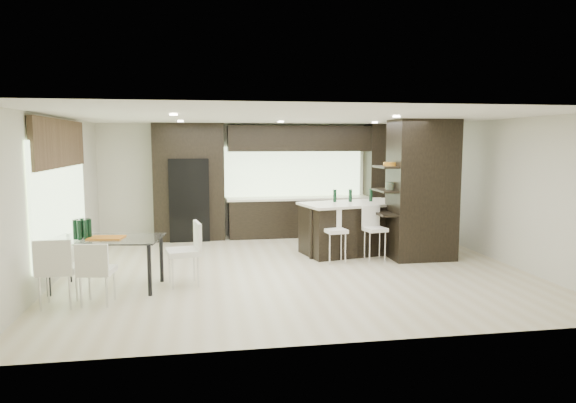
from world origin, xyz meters
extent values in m
plane|color=beige|center=(0.00, 0.00, 0.00)|extent=(8.00, 8.00, 0.00)
cube|color=beige|center=(0.00, 3.50, 1.35)|extent=(8.00, 0.02, 2.70)
cube|color=beige|center=(-4.00, 0.00, 1.35)|extent=(0.02, 7.00, 2.70)
cube|color=beige|center=(4.00, 0.00, 1.35)|extent=(0.02, 7.00, 2.70)
cube|color=white|center=(0.00, 0.00, 2.70)|extent=(8.00, 7.00, 0.02)
cube|color=#B2D199|center=(-3.96, 0.20, 1.35)|extent=(0.04, 3.20, 1.90)
cube|color=#B2D199|center=(0.60, 3.46, 1.55)|extent=(3.40, 0.04, 1.20)
cube|color=brown|center=(-3.93, 0.20, 2.25)|extent=(0.08, 3.00, 0.80)
cube|color=white|center=(0.00, 0.25, 2.68)|extent=(4.00, 3.00, 0.02)
cube|color=black|center=(0.50, 3.17, 1.35)|extent=(6.80, 0.68, 2.70)
cube|color=black|center=(-1.90, 3.12, 0.95)|extent=(0.90, 0.68, 1.90)
cube|color=black|center=(2.60, 0.40, 1.35)|extent=(1.20, 0.80, 2.70)
cube|color=black|center=(1.64, 1.14, 0.52)|extent=(2.69, 1.61, 1.05)
cube|color=white|center=(0.86, 0.31, 0.42)|extent=(0.42, 0.42, 0.84)
cube|color=white|center=(1.64, 0.31, 0.43)|extent=(0.44, 0.44, 0.85)
cube|color=white|center=(2.41, 0.28, 0.49)|extent=(0.45, 0.45, 0.99)
cube|color=black|center=(1.28, 1.30, 0.26)|extent=(1.44, 0.92, 0.52)
cube|color=white|center=(-3.07, -0.78, 0.40)|extent=(1.77, 1.17, 0.80)
cube|color=white|center=(-3.07, -1.55, 0.41)|extent=(0.50, 0.50, 0.83)
cube|color=white|center=(-3.59, -1.57, 0.45)|extent=(0.49, 0.49, 0.90)
cube|color=white|center=(-1.91, -0.78, 0.47)|extent=(0.59, 0.59, 0.93)
camera|label=1|loc=(-1.58, -8.92, 2.28)|focal=32.00mm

